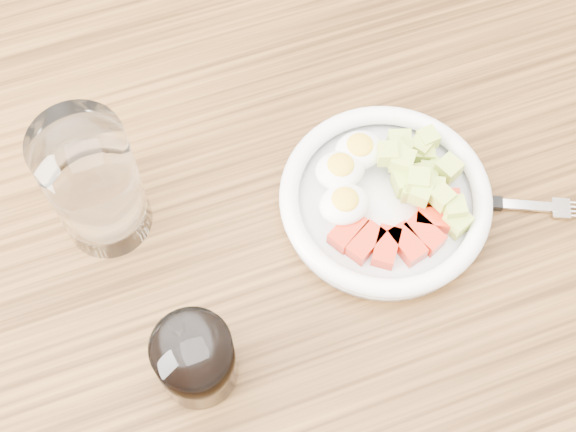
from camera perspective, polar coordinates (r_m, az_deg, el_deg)
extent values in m
plane|color=brown|center=(1.62, 0.46, -12.49)|extent=(4.00, 4.00, 0.00)
cube|color=brown|center=(1.61, 18.74, 10.81)|extent=(0.07, 0.07, 0.73)
cube|color=brown|center=(0.91, 0.81, -1.70)|extent=(1.50, 0.90, 0.04)
cylinder|color=white|center=(0.91, 6.84, 0.84)|extent=(0.23, 0.23, 0.01)
torus|color=white|center=(0.89, 6.96, 1.34)|extent=(0.24, 0.24, 0.02)
cube|color=red|center=(0.87, 4.28, -1.11)|extent=(0.05, 0.04, 0.02)
cube|color=red|center=(0.87, 5.53, -1.89)|extent=(0.05, 0.04, 0.02)
cube|color=red|center=(0.87, 7.00, -2.21)|extent=(0.04, 0.05, 0.02)
cube|color=red|center=(0.87, 8.45, -1.99)|extent=(0.03, 0.05, 0.02)
cube|color=red|center=(0.88, 9.67, -1.29)|extent=(0.04, 0.05, 0.02)
cube|color=red|center=(0.89, 10.46, -0.22)|extent=(0.05, 0.04, 0.02)
cube|color=red|center=(0.90, 10.72, 1.04)|extent=(0.05, 0.04, 0.02)
ellipsoid|color=white|center=(0.89, 3.72, 3.28)|extent=(0.06, 0.05, 0.03)
ellipsoid|color=yellow|center=(0.88, 3.77, 3.66)|extent=(0.03, 0.03, 0.01)
ellipsoid|color=white|center=(0.90, 5.08, 4.67)|extent=(0.06, 0.05, 0.03)
ellipsoid|color=yellow|center=(0.89, 5.14, 5.06)|extent=(0.03, 0.03, 0.01)
ellipsoid|color=white|center=(0.87, 4.04, 0.83)|extent=(0.06, 0.05, 0.03)
ellipsoid|color=yellow|center=(0.86, 4.09, 1.20)|extent=(0.03, 0.03, 0.01)
cube|color=#C4D250|center=(0.91, 7.93, 5.08)|extent=(0.03, 0.03, 0.03)
cube|color=#C4D250|center=(0.89, 8.16, 3.87)|extent=(0.03, 0.03, 0.02)
cube|color=#C4D250|center=(0.91, 9.89, 5.43)|extent=(0.02, 0.02, 0.02)
cube|color=#C4D250|center=(0.88, 10.91, 1.29)|extent=(0.03, 0.03, 0.02)
cube|color=#C4D250|center=(0.89, 7.07, 4.41)|extent=(0.03, 0.03, 0.02)
cube|color=#C4D250|center=(0.88, 11.73, 0.54)|extent=(0.03, 0.03, 0.02)
cube|color=#C4D250|center=(0.91, 9.43, 4.90)|extent=(0.03, 0.03, 0.02)
cube|color=#C4D250|center=(0.88, 9.22, 2.50)|extent=(0.03, 0.03, 0.02)
cube|color=#C4D250|center=(0.90, 8.78, 1.96)|extent=(0.03, 0.03, 0.02)
cube|color=#C4D250|center=(0.89, 11.92, -0.42)|extent=(0.03, 0.03, 0.02)
cube|color=#C4D250|center=(0.88, 9.42, 1.58)|extent=(0.03, 0.03, 0.02)
cube|color=#C4D250|center=(0.90, 7.55, 4.44)|extent=(0.03, 0.03, 0.02)
cube|color=#C4D250|center=(0.91, 10.36, 3.19)|extent=(0.02, 0.02, 0.02)
cube|color=#C4D250|center=(0.90, 11.33, 3.29)|extent=(0.03, 0.03, 0.02)
cube|color=#C4D250|center=(0.89, 10.36, 1.91)|extent=(0.03, 0.03, 0.02)
cube|color=#C4D250|center=(0.90, 8.80, 2.61)|extent=(0.03, 0.03, 0.03)
cube|color=#C4D250|center=(0.90, 8.33, 2.44)|extent=(0.03, 0.03, 0.03)
cube|color=#C4D250|center=(0.92, 9.58, 4.45)|extent=(0.03, 0.03, 0.02)
cube|color=#C4D250|center=(0.91, 9.94, 3.04)|extent=(0.03, 0.03, 0.02)
cube|color=black|center=(0.92, 11.79, 1.08)|extent=(0.10, 0.06, 0.01)
cube|color=silver|center=(0.94, 16.79, 0.69)|extent=(0.06, 0.04, 0.00)
cube|color=silver|center=(0.95, 18.85, 0.53)|extent=(0.03, 0.03, 0.00)
cylinder|color=white|center=(0.85, -13.64, 2.21)|extent=(0.09, 0.09, 0.17)
cylinder|color=white|center=(0.80, -6.60, -10.12)|extent=(0.08, 0.08, 0.09)
cylinder|color=black|center=(0.80, -6.59, -10.16)|extent=(0.07, 0.07, 0.08)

